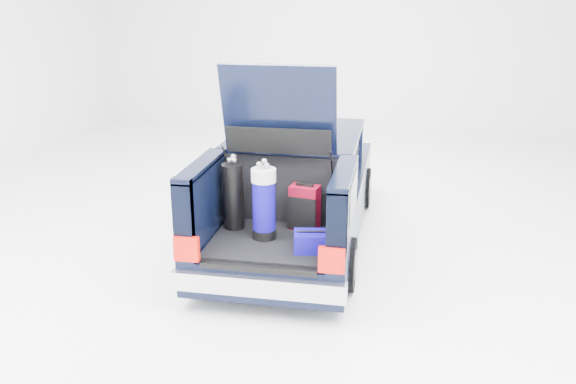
% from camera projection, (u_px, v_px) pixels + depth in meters
% --- Properties ---
extents(ground, '(14.00, 14.00, 0.00)m').
position_uv_depth(ground, '(295.00, 238.00, 8.27)').
color(ground, white).
rests_on(ground, ground).
extents(car, '(1.87, 4.65, 2.47)m').
position_uv_depth(car, '(296.00, 189.00, 8.16)').
color(car, black).
rests_on(car, ground).
extents(red_suitcase, '(0.36, 0.27, 0.54)m').
position_uv_depth(red_suitcase, '(305.00, 207.00, 6.94)').
color(red_suitcase, maroon).
rests_on(red_suitcase, car).
extents(black_golf_bag, '(0.29, 0.31, 0.85)m').
position_uv_depth(black_golf_bag, '(233.00, 196.00, 6.92)').
color(black_golf_bag, black).
rests_on(black_golf_bag, car).
extents(blue_golf_bag, '(0.33, 0.33, 0.90)m').
position_uv_depth(blue_golf_bag, '(264.00, 203.00, 6.63)').
color(blue_golf_bag, black).
rests_on(blue_golf_bag, car).
extents(blue_duffel, '(0.46, 0.34, 0.22)m').
position_uv_depth(blue_duffel, '(314.00, 241.00, 6.39)').
color(blue_duffel, '#0F0583').
rests_on(blue_duffel, car).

